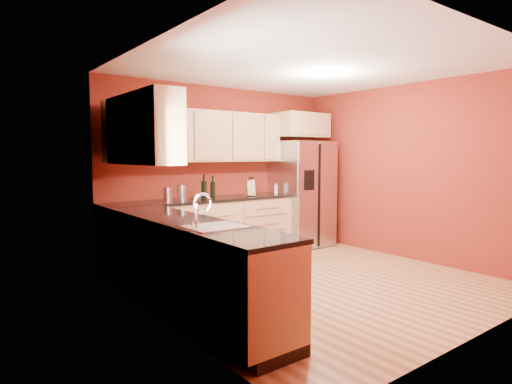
% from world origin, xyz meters
% --- Properties ---
extents(floor, '(4.00, 4.00, 0.00)m').
position_xyz_m(floor, '(0.00, 0.00, 0.00)').
color(floor, '#905A37').
rests_on(floor, ground).
extents(ceiling, '(4.00, 4.00, 0.00)m').
position_xyz_m(ceiling, '(0.00, 0.00, 2.60)').
color(ceiling, white).
rests_on(ceiling, wall_back).
extents(wall_back, '(4.00, 0.04, 2.60)m').
position_xyz_m(wall_back, '(0.00, 2.00, 1.30)').
color(wall_back, maroon).
rests_on(wall_back, floor).
extents(wall_front, '(4.00, 0.04, 2.60)m').
position_xyz_m(wall_front, '(0.00, -2.00, 1.30)').
color(wall_front, maroon).
rests_on(wall_front, floor).
extents(wall_left, '(0.04, 4.00, 2.60)m').
position_xyz_m(wall_left, '(-2.00, 0.00, 1.30)').
color(wall_left, maroon).
rests_on(wall_left, floor).
extents(wall_right, '(0.04, 4.00, 2.60)m').
position_xyz_m(wall_right, '(2.00, 0.00, 1.30)').
color(wall_right, maroon).
rests_on(wall_right, floor).
extents(base_cabinets_back, '(2.90, 0.60, 0.88)m').
position_xyz_m(base_cabinets_back, '(-0.55, 1.70, 0.44)').
color(base_cabinets_back, '#A68650').
rests_on(base_cabinets_back, floor).
extents(base_cabinets_left, '(0.60, 2.80, 0.88)m').
position_xyz_m(base_cabinets_left, '(-1.70, 0.00, 0.44)').
color(base_cabinets_left, '#A68650').
rests_on(base_cabinets_left, floor).
extents(countertop_back, '(2.90, 0.62, 0.04)m').
position_xyz_m(countertop_back, '(-0.55, 1.69, 0.90)').
color(countertop_back, black).
rests_on(countertop_back, base_cabinets_back).
extents(countertop_left, '(0.62, 2.80, 0.04)m').
position_xyz_m(countertop_left, '(-1.69, 0.00, 0.90)').
color(countertop_left, black).
rests_on(countertop_left, base_cabinets_left).
extents(upper_cabinets_back, '(2.30, 0.33, 0.75)m').
position_xyz_m(upper_cabinets_back, '(-0.25, 1.83, 1.83)').
color(upper_cabinets_back, '#A68650').
rests_on(upper_cabinets_back, wall_back).
extents(upper_cabinets_left, '(0.33, 1.35, 0.75)m').
position_xyz_m(upper_cabinets_left, '(-1.83, 0.72, 1.83)').
color(upper_cabinets_left, '#A68650').
rests_on(upper_cabinets_left, wall_left).
extents(corner_upper_cabinet, '(0.67, 0.67, 0.75)m').
position_xyz_m(corner_upper_cabinet, '(-1.67, 1.67, 1.83)').
color(corner_upper_cabinet, '#A68650').
rests_on(corner_upper_cabinet, wall_back).
extents(over_fridge_cabinet, '(0.92, 0.60, 0.40)m').
position_xyz_m(over_fridge_cabinet, '(1.35, 1.70, 2.05)').
color(over_fridge_cabinet, '#A68650').
rests_on(over_fridge_cabinet, wall_back).
extents(refrigerator, '(0.90, 0.75, 1.78)m').
position_xyz_m(refrigerator, '(1.35, 1.62, 0.89)').
color(refrigerator, silver).
rests_on(refrigerator, floor).
extents(window, '(0.03, 0.90, 1.00)m').
position_xyz_m(window, '(-1.98, -0.50, 1.55)').
color(window, white).
rests_on(window, wall_left).
extents(sink_faucet, '(0.50, 0.42, 0.30)m').
position_xyz_m(sink_faucet, '(-1.69, -0.50, 1.07)').
color(sink_faucet, white).
rests_on(sink_faucet, countertop_left).
extents(canister_left, '(0.16, 0.16, 0.21)m').
position_xyz_m(canister_left, '(-0.88, 1.68, 1.03)').
color(canister_left, silver).
rests_on(canister_left, countertop_back).
extents(canister_right, '(0.15, 0.15, 0.18)m').
position_xyz_m(canister_right, '(-1.08, 1.71, 1.01)').
color(canister_right, silver).
rests_on(canister_right, countertop_back).
extents(wine_bottle_a, '(0.09, 0.09, 0.35)m').
position_xyz_m(wine_bottle_a, '(-0.53, 1.67, 1.10)').
color(wine_bottle_a, black).
rests_on(wine_bottle_a, countertop_back).
extents(wine_bottle_b, '(0.10, 0.10, 0.33)m').
position_xyz_m(wine_bottle_b, '(-0.38, 1.68, 1.08)').
color(wine_bottle_b, black).
rests_on(wine_bottle_b, countertop_back).
extents(knife_block, '(0.15, 0.14, 0.24)m').
position_xyz_m(knife_block, '(0.26, 1.62, 1.04)').
color(knife_block, tan).
rests_on(knife_block, countertop_back).
extents(soap_dispenser, '(0.06, 0.06, 0.17)m').
position_xyz_m(soap_dispenser, '(0.80, 1.65, 1.01)').
color(soap_dispenser, silver).
rests_on(soap_dispenser, countertop_back).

